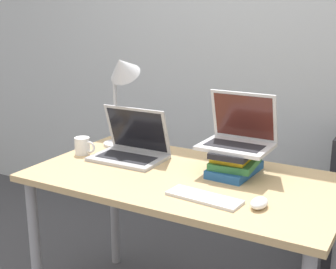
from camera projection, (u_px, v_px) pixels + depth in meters
wall_back at (268, 33)px, 2.85m from camera, size 8.00×0.05×2.70m
desk at (185, 194)px, 2.11m from camera, size 1.39×0.76×0.78m
laptop_left at (131, 148)px, 2.32m from camera, size 0.35×0.26×0.25m
book_stack at (235, 161)px, 2.11m from camera, size 0.21×0.29×0.12m
laptop_on_books at (238, 136)px, 2.09m from camera, size 0.31×0.24×0.25m
wireless_keyboard at (204, 197)px, 1.84m from camera, size 0.31×0.13×0.01m
mouse at (259, 203)px, 1.75m from camera, size 0.06×0.10×0.04m
mug at (83, 146)px, 2.39m from camera, size 0.12×0.08×0.09m
desk_lamp at (121, 77)px, 2.40m from camera, size 0.23×0.20×0.52m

